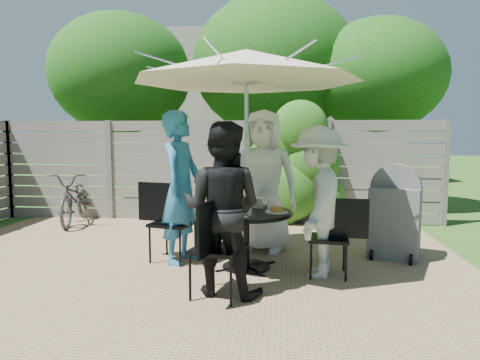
# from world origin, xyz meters

# --- Properties ---
(backyard_envelope) EXTENTS (60.00, 60.00, 5.00)m
(backyard_envelope) POSITION_xyz_m (0.09, 10.29, 2.61)
(backyard_envelope) COLOR #2C561B
(backyard_envelope) RESTS_ON ground
(patio_table) EXTENTS (1.25, 1.25, 0.70)m
(patio_table) POSITION_xyz_m (0.79, 0.25, 0.49)
(patio_table) COLOR black
(patio_table) RESTS_ON ground
(umbrella) EXTENTS (3.09, 3.09, 2.54)m
(umbrella) POSITION_xyz_m (0.79, 0.25, 2.35)
(umbrella) COLOR silver
(umbrella) RESTS_ON ground
(chair_back) EXTENTS (0.53, 0.74, 1.00)m
(chair_back) POSITION_xyz_m (0.98, 1.20, 0.30)
(chair_back) COLOR black
(chair_back) RESTS_ON ground
(person_back) EXTENTS (1.04, 0.78, 1.92)m
(person_back) POSITION_xyz_m (0.96, 1.06, 0.96)
(person_back) COLOR silver
(person_back) RESTS_ON ground
(chair_left) EXTENTS (0.75, 0.58, 0.99)m
(chair_left) POSITION_xyz_m (-0.15, 0.44, 0.30)
(chair_left) COLOR black
(chair_left) RESTS_ON ground
(person_left) EXTENTS (0.58, 0.76, 1.87)m
(person_left) POSITION_xyz_m (-0.02, 0.42, 0.94)
(person_left) COLOR teal
(person_left) RESTS_ON ground
(chair_front) EXTENTS (0.57, 0.75, 0.98)m
(chair_front) POSITION_xyz_m (0.60, -0.70, 0.30)
(chair_front) COLOR black
(chair_front) RESTS_ON ground
(person_front) EXTENTS (0.94, 0.80, 1.71)m
(person_front) POSITION_xyz_m (0.63, -0.56, 0.86)
(person_front) COLOR black
(person_front) RESTS_ON ground
(chair_right) EXTENTS (0.66, 0.46, 0.89)m
(chair_right) POSITION_xyz_m (1.74, 0.06, 0.27)
(chair_right) COLOR black
(chair_right) RESTS_ON ground
(person_right) EXTENTS (0.83, 1.19, 1.68)m
(person_right) POSITION_xyz_m (1.61, 0.08, 0.84)
(person_right) COLOR silver
(person_right) RESTS_ON ground
(plate_back) EXTENTS (0.26, 0.26, 0.06)m
(plate_back) POSITION_xyz_m (0.86, 0.60, 0.72)
(plate_back) COLOR white
(plate_back) RESTS_ON patio_table
(plate_left) EXTENTS (0.26, 0.26, 0.06)m
(plate_left) POSITION_xyz_m (0.44, 0.32, 0.72)
(plate_left) COLOR white
(plate_left) RESTS_ON patio_table
(plate_front) EXTENTS (0.26, 0.26, 0.06)m
(plate_front) POSITION_xyz_m (0.72, -0.10, 0.72)
(plate_front) COLOR white
(plate_front) RESTS_ON patio_table
(plate_right) EXTENTS (0.26, 0.26, 0.06)m
(plate_right) POSITION_xyz_m (1.15, 0.18, 0.72)
(plate_right) COLOR white
(plate_right) RESTS_ON patio_table
(glass_back) EXTENTS (0.07, 0.07, 0.14)m
(glass_back) POSITION_xyz_m (0.74, 0.53, 0.77)
(glass_back) COLOR silver
(glass_back) RESTS_ON patio_table
(glass_left) EXTENTS (0.07, 0.07, 0.14)m
(glass_left) POSITION_xyz_m (0.52, 0.20, 0.77)
(glass_left) COLOR silver
(glass_left) RESTS_ON patio_table
(glass_front) EXTENTS (0.07, 0.07, 0.14)m
(glass_front) POSITION_xyz_m (0.84, -0.03, 0.77)
(glass_front) COLOR silver
(glass_front) RESTS_ON patio_table
(glass_right) EXTENTS (0.07, 0.07, 0.14)m
(glass_right) POSITION_xyz_m (1.07, 0.30, 0.77)
(glass_right) COLOR silver
(glass_right) RESTS_ON patio_table
(syrup_jug) EXTENTS (0.09, 0.09, 0.16)m
(syrup_jug) POSITION_xyz_m (0.74, 0.31, 0.78)
(syrup_jug) COLOR #59280C
(syrup_jug) RESTS_ON patio_table
(coffee_cup) EXTENTS (0.08, 0.08, 0.12)m
(coffee_cup) POSITION_xyz_m (0.93, 0.45, 0.76)
(coffee_cup) COLOR #C6B293
(coffee_cup) RESTS_ON patio_table
(bicycle) EXTENTS (1.01, 1.86, 0.93)m
(bicycle) POSITION_xyz_m (-2.49, 2.60, 0.46)
(bicycle) COLOR #333338
(bicycle) RESTS_ON ground
(bbq_grill) EXTENTS (0.72, 0.65, 1.22)m
(bbq_grill) POSITION_xyz_m (2.64, 0.86, 0.56)
(bbq_grill) COLOR #5D5D62
(bbq_grill) RESTS_ON ground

